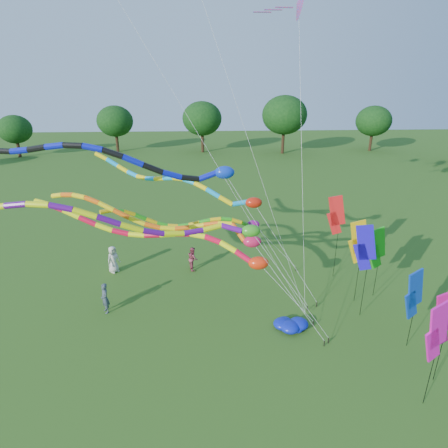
{
  "coord_description": "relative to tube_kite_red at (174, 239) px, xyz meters",
  "views": [
    {
      "loc": [
        -2.67,
        -12.22,
        11.64
      ],
      "look_at": [
        -1.65,
        5.39,
        4.8
      ],
      "focal_mm": 30.0,
      "sensor_mm": 36.0,
      "label": 1
    }
  ],
  "objects": [
    {
      "name": "ground",
      "position": [
        4.26,
        -5.72,
        -3.89
      ],
      "size": [
        160.0,
        160.0,
        0.0
      ],
      "primitive_type": "plane",
      "color": "#275015",
      "rests_on": "ground"
    },
    {
      "name": "tree_ring",
      "position": [
        3.06,
        -7.37,
        1.61
      ],
      "size": [
        116.73,
        118.56,
        9.41
      ],
      "color": "#382314",
      "rests_on": "ground"
    },
    {
      "name": "tube_kite_red",
      "position": [
        0.0,
        0.0,
        0.0
      ],
      "size": [
        14.3,
        4.56,
        6.15
      ],
      "rotation": [
        0.0,
        0.0,
        -0.34
      ],
      "color": "black",
      "rests_on": "ground"
    },
    {
      "name": "tube_kite_orange",
      "position": [
        0.31,
        -1.93,
        1.62
      ],
      "size": [
        12.56,
        3.72,
        7.25
      ],
      "rotation": [
        0.0,
        0.0,
        -0.3
      ],
      "color": "black",
      "rests_on": "ground"
    },
    {
      "name": "tube_kite_purple",
      "position": [
        -0.79,
        -4.52,
        2.66
      ],
      "size": [
        14.83,
        1.56,
        8.26
      ],
      "rotation": [
        0.0,
        0.0,
        0.07
      ],
      "color": "black",
      "rests_on": "ground"
    },
    {
      "name": "tube_kite_blue",
      "position": [
        -1.71,
        -1.47,
        4.37
      ],
      "size": [
        15.87,
        1.13,
        9.85
      ],
      "rotation": [
        0.0,
        0.0,
        0.03
      ],
      "color": "black",
      "rests_on": "ground"
    },
    {
      "name": "tube_kite_cyan",
      "position": [
        0.86,
        2.22,
        2.22
      ],
      "size": [
        12.38,
        6.1,
        7.97
      ],
      "rotation": [
        0.0,
        0.0,
        -0.42
      ],
      "color": "black",
      "rests_on": "ground"
    },
    {
      "name": "tube_kite_green",
      "position": [
        1.53,
        1.93,
        0.21
      ],
      "size": [
        11.09,
        2.75,
        5.88
      ],
      "rotation": [
        0.0,
        0.0,
        0.24
      ],
      "color": "black",
      "rests_on": "ground"
    },
    {
      "name": "delta_kite_high_c",
      "position": [
        6.47,
        2.93,
        11.21
      ],
      "size": [
        2.98,
        5.45,
        16.01
      ],
      "rotation": [
        0.0,
        0.0,
        -0.06
      ],
      "color": "black",
      "rests_on": "ground"
    },
    {
      "name": "banner_pole_magenta_b",
      "position": [
        10.72,
        -6.37,
        -0.86
      ],
      "size": [
        1.15,
        0.3,
        4.29
      ],
      "rotation": [
        0.0,
        0.0,
        0.2
      ],
      "color": "black",
      "rests_on": "ground"
    },
    {
      "name": "banner_pole_blue_b",
      "position": [
        10.72,
        -4.29,
        -1.07
      ],
      "size": [
        1.1,
        0.53,
        4.08
      ],
      "rotation": [
        0.0,
        0.0,
        0.41
      ],
      "color": "black",
      "rests_on": "ground"
    },
    {
      "name": "banner_pole_red",
      "position": [
        9.44,
        2.53,
        0.19
      ],
      "size": [
        1.16,
        0.24,
        5.35
      ],
      "rotation": [
        0.0,
        0.0,
        -0.14
      ],
      "color": "black",
      "rests_on": "ground"
    },
    {
      "name": "banner_pole_magenta_a",
      "position": [
        9.64,
        -7.57,
        -0.54
      ],
      "size": [
        1.11,
        0.5,
        4.62
      ],
      "rotation": [
        0.0,
        0.0,
        0.38
      ],
      "color": "black",
      "rests_on": "ground"
    },
    {
      "name": "banner_pole_orange",
      "position": [
        9.69,
        -0.36,
        -0.27
      ],
      "size": [
        1.16,
        0.14,
        4.89
      ],
      "rotation": [
        0.0,
        0.0,
        0.05
      ],
      "color": "black",
      "rests_on": "ground"
    },
    {
      "name": "banner_pole_green",
      "position": [
        11.02,
        0.1,
        -0.87
      ],
      "size": [
        1.14,
        0.41,
        4.28
      ],
      "rotation": [
        0.0,
        0.0,
        0.29
      ],
      "color": "black",
      "rests_on": "ground"
    },
    {
      "name": "banner_pole_blue_a",
      "position": [
        9.5,
        -1.59,
        -0.04
      ],
      "size": [
        1.09,
        0.55,
        5.13
      ],
      "rotation": [
        0.0,
        0.0,
        -0.43
      ],
      "color": "black",
      "rests_on": "ground"
    },
    {
      "name": "blue_nylon_heap",
      "position": [
        5.68,
        -2.25,
        -3.66
      ],
      "size": [
        1.32,
        1.69,
        0.52
      ],
      "color": "#0D1DAF",
      "rests_on": "ground"
    },
    {
      "name": "person_a",
      "position": [
        -4.25,
        3.9,
        -3.0
      ],
      "size": [
        0.99,
        1.03,
        1.78
      ],
      "primitive_type": "imported",
      "rotation": [
        0.0,
        0.0,
        0.88
      ],
      "color": "beige",
      "rests_on": "ground"
    },
    {
      "name": "person_b",
      "position": [
        -3.72,
        -0.62,
        -3.05
      ],
      "size": [
        0.67,
        0.74,
        1.69
      ],
      "primitive_type": "imported",
      "rotation": [
        0.0,
        0.0,
        -1.03
      ],
      "color": "#39454F",
      "rests_on": "ground"
    },
    {
      "name": "person_c",
      "position": [
        0.82,
        3.94,
        -3.11
      ],
      "size": [
        0.76,
        0.88,
        1.57
      ],
      "primitive_type": "imported",
      "rotation": [
        0.0,
        0.0,
        1.81
      ],
      "color": "#99374A",
      "rests_on": "ground"
    }
  ]
}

